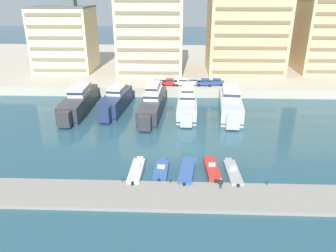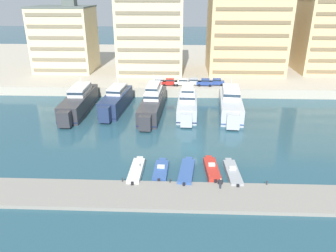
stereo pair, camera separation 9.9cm
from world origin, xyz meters
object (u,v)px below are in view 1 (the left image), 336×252
at_px(yacht_charcoal_far_left, 79,102).
at_px(motorboat_grey_center, 233,173).
at_px(yacht_silver_center_left, 187,105).
at_px(car_white_far_left, 159,81).
at_px(motorboat_blue_mid_left, 187,172).
at_px(car_silver_center_left, 193,81).
at_px(motorboat_white_far_left, 137,171).
at_px(yacht_silver_center, 230,103).
at_px(motorboat_blue_left, 161,170).
at_px(yacht_charcoal_mid_left, 153,103).
at_px(car_red_left, 169,82).
at_px(car_blue_center, 205,82).
at_px(car_white_mid_left, 182,82).
at_px(pedestrian_near_edge, 221,182).
at_px(yacht_navy_left, 116,101).
at_px(motorboat_red_center_left, 212,169).
at_px(car_blue_center_right, 216,82).

xyz_separation_m(yacht_charcoal_far_left, motorboat_grey_center, (30.53, -26.70, -1.73)).
xyz_separation_m(yacht_silver_center_left, car_white_far_left, (-7.20, 14.92, 1.19)).
distance_m(motorboat_blue_mid_left, car_silver_center_left, 41.08).
bearing_deg(car_white_far_left, motorboat_white_far_left, -90.88).
xyz_separation_m(yacht_silver_center, motorboat_blue_left, (-13.79, -26.37, -1.76)).
relative_size(yacht_charcoal_mid_left, motorboat_blue_left, 3.26).
height_order(yacht_silver_center, motorboat_white_far_left, yacht_silver_center).
relative_size(yacht_silver_center_left, car_red_left, 3.97).
relative_size(yacht_charcoal_far_left, yacht_silver_center, 1.03).
height_order(car_silver_center_left, car_blue_center, same).
bearing_deg(motorboat_blue_mid_left, car_blue_center, 82.78).
bearing_deg(car_white_far_left, yacht_silver_center_left, -64.24).
bearing_deg(car_white_mid_left, yacht_silver_center_left, -86.08).
height_order(yacht_charcoal_far_left, motorboat_white_far_left, yacht_charcoal_far_left).
relative_size(car_white_mid_left, pedestrian_near_edge, 2.63).
height_order(yacht_navy_left, motorboat_white_far_left, yacht_navy_left).
bearing_deg(car_white_far_left, motorboat_red_center_left, -75.20).
height_order(yacht_navy_left, car_blue_center, yacht_navy_left).
bearing_deg(motorboat_grey_center, pedestrian_near_edge, -118.01).
relative_size(yacht_silver_center_left, motorboat_red_center_left, 2.22).
relative_size(car_white_far_left, car_blue_center_right, 1.00).
relative_size(yacht_charcoal_far_left, car_blue_center, 5.07).
height_order(yacht_silver_center, car_blue_center, yacht_silver_center).
relative_size(yacht_silver_center, car_blue_center_right, 4.94).
bearing_deg(motorboat_grey_center, car_blue_center, 92.32).
bearing_deg(motorboat_red_center_left, yacht_navy_left, 125.92).
bearing_deg(yacht_navy_left, car_silver_center_left, 37.54).
height_order(motorboat_white_far_left, car_blue_center_right, car_blue_center_right).
distance_m(motorboat_white_far_left, car_blue_center, 42.50).
bearing_deg(motorboat_blue_left, car_white_mid_left, 85.36).
xyz_separation_m(motorboat_blue_left, car_white_mid_left, (3.23, 39.86, 2.92)).
xyz_separation_m(motorboat_blue_mid_left, pedestrian_near_edge, (4.47, -4.24, 0.96)).
distance_m(motorboat_white_far_left, motorboat_grey_center, 14.17).
distance_m(yacht_silver_center, car_blue_center, 14.38).
xyz_separation_m(yacht_charcoal_mid_left, yacht_silver_center, (17.14, 0.79, -0.15)).
bearing_deg(yacht_silver_center, yacht_charcoal_far_left, -179.79).
relative_size(motorboat_grey_center, pedestrian_near_edge, 5.06).
bearing_deg(car_white_mid_left, car_white_far_left, 178.02).
bearing_deg(car_white_mid_left, yacht_charcoal_far_left, -149.59).
bearing_deg(car_silver_center_left, yacht_charcoal_far_left, -151.32).
distance_m(yacht_navy_left, car_blue_center, 24.44).
height_order(yacht_silver_center, pedestrian_near_edge, yacht_silver_center).
relative_size(yacht_charcoal_far_left, pedestrian_near_edge, 13.61).
bearing_deg(motorboat_blue_mid_left, car_silver_center_left, 86.99).
height_order(motorboat_blue_mid_left, car_silver_center_left, car_silver_center_left).
xyz_separation_m(yacht_silver_center_left, motorboat_blue_left, (-4.24, -25.15, -1.73)).
xyz_separation_m(motorboat_white_far_left, pedestrian_near_edge, (11.89, -4.07, 0.91)).
bearing_deg(yacht_charcoal_far_left, yacht_silver_center, 0.21).
bearing_deg(car_blue_center_right, motorboat_blue_left, -106.49).
bearing_deg(pedestrian_near_edge, yacht_silver_center, 79.99).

